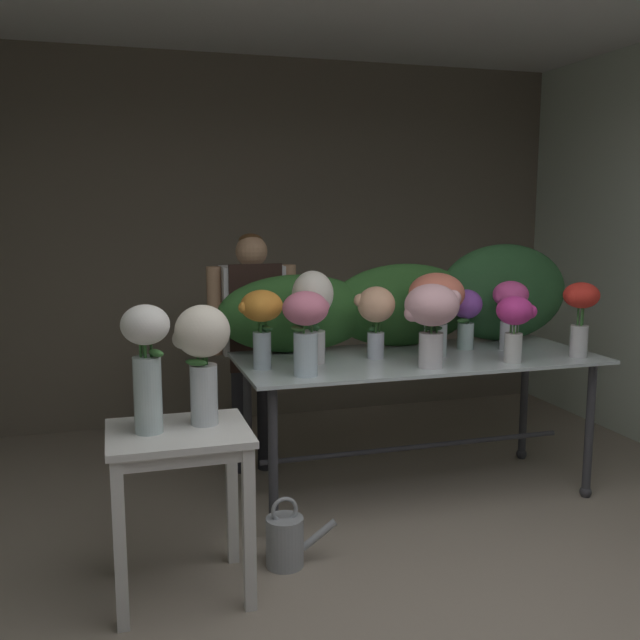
% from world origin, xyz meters
% --- Properties ---
extents(ground_plane, '(8.16, 8.16, 0.00)m').
position_xyz_m(ground_plane, '(0.00, 1.85, 0.00)').
color(ground_plane, gray).
extents(wall_back, '(4.86, 0.12, 2.84)m').
position_xyz_m(wall_back, '(0.00, 3.71, 1.42)').
color(wall_back, '#706656').
rests_on(wall_back, ground).
extents(display_table_glass, '(2.09, 0.88, 0.84)m').
position_xyz_m(display_table_glass, '(0.42, 1.82, 0.71)').
color(display_table_glass, silver).
rests_on(display_table_glass, ground).
extents(side_table_white, '(0.60, 0.51, 0.75)m').
position_xyz_m(side_table_white, '(-1.02, 1.08, 0.63)').
color(side_table_white, white).
rests_on(side_table_white, ground).
extents(florist, '(0.57, 0.24, 1.53)m').
position_xyz_m(florist, '(-0.42, 2.46, 0.94)').
color(florist, '#232328').
rests_on(florist, ground).
extents(foliage_backdrop, '(2.31, 0.31, 0.63)m').
position_xyz_m(foliage_backdrop, '(0.59, 2.14, 1.11)').
color(foliage_backdrop, '#2D6028').
rests_on(foliage_backdrop, display_table_glass).
extents(vase_violet_lilies, '(0.19, 0.19, 0.37)m').
position_xyz_m(vase_violet_lilies, '(0.80, 1.94, 1.06)').
color(vase_violet_lilies, silver).
rests_on(vase_violet_lilies, display_table_glass).
extents(vase_sunset_dahlias, '(0.24, 0.23, 0.43)m').
position_xyz_m(vase_sunset_dahlias, '(-0.51, 1.76, 1.12)').
color(vase_sunset_dahlias, silver).
rests_on(vase_sunset_dahlias, display_table_glass).
extents(vase_magenta_peonies, '(0.22, 0.20, 0.37)m').
position_xyz_m(vase_magenta_peonies, '(0.87, 1.51, 1.08)').
color(vase_magenta_peonies, silver).
rests_on(vase_magenta_peonies, display_table_glass).
extents(vase_fuchsia_stock, '(0.22, 0.21, 0.42)m').
position_xyz_m(vase_fuchsia_stock, '(1.03, 1.84, 1.10)').
color(vase_fuchsia_stock, silver).
rests_on(vase_fuchsia_stock, display_table_glass).
extents(vase_peach_roses, '(0.24, 0.22, 0.41)m').
position_xyz_m(vase_peach_roses, '(0.17, 1.84, 1.11)').
color(vase_peach_roses, silver).
rests_on(vase_peach_roses, display_table_glass).
extents(vase_ivory_ranunculus, '(0.23, 0.23, 0.51)m').
position_xyz_m(vase_ivory_ranunculus, '(-0.21, 1.82, 1.14)').
color(vase_ivory_ranunculus, silver).
rests_on(vase_ivory_ranunculus, display_table_glass).
extents(vase_scarlet_freesia, '(0.21, 0.20, 0.43)m').
position_xyz_m(vase_scarlet_freesia, '(1.31, 1.54, 1.12)').
color(vase_scarlet_freesia, silver).
rests_on(vase_scarlet_freesia, display_table_glass).
extents(vase_blush_hydrangea, '(0.33, 0.29, 0.45)m').
position_xyz_m(vase_blush_hydrangea, '(0.37, 1.53, 1.13)').
color(vase_blush_hydrangea, silver).
rests_on(vase_blush_hydrangea, display_table_glass).
extents(vase_rosy_tulips, '(0.25, 0.24, 0.44)m').
position_xyz_m(vase_rosy_tulips, '(-0.33, 1.54, 1.10)').
color(vase_rosy_tulips, silver).
rests_on(vase_rosy_tulips, display_table_glass).
extents(vase_coral_snapdragons, '(0.32, 0.32, 0.49)m').
position_xyz_m(vase_coral_snapdragons, '(0.53, 1.81, 1.16)').
color(vase_coral_snapdragons, silver).
rests_on(vase_coral_snapdragons, display_table_glass).
extents(vase_white_roses_tall, '(0.20, 0.20, 0.55)m').
position_xyz_m(vase_white_roses_tall, '(-1.14, 1.08, 1.06)').
color(vase_white_roses_tall, silver).
rests_on(vase_white_roses_tall, side_table_white).
extents(vase_cream_lisianthus_tall, '(0.25, 0.24, 0.53)m').
position_xyz_m(vase_cream_lisianthus_tall, '(-0.91, 1.14, 1.08)').
color(vase_cream_lisianthus_tall, silver).
rests_on(vase_cream_lisianthus_tall, side_table_white).
extents(watering_can, '(0.35, 0.18, 0.34)m').
position_xyz_m(watering_can, '(-0.53, 1.19, 0.13)').
color(watering_can, '#999EA3').
rests_on(watering_can, ground).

